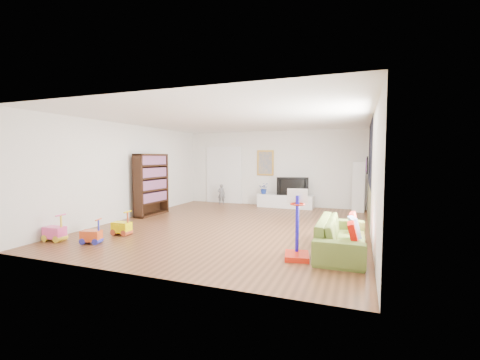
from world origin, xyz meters
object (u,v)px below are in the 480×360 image
at_px(bookshelf, 151,185).
at_px(sofa, 342,236).
at_px(media_console, 285,201).
at_px(basketball_hoop, 297,224).

bearing_deg(bookshelf, sofa, -17.20).
height_order(media_console, sofa, sofa).
distance_m(media_console, basketball_hoop, 5.68).
relative_size(bookshelf, basketball_hoop, 1.53).
height_order(bookshelf, basketball_hoop, bookshelf).
relative_size(sofa, basketball_hoop, 1.75).
bearing_deg(sofa, bookshelf, 70.52).
xyz_separation_m(media_console, basketball_hoop, (1.42, -5.48, 0.38)).
height_order(bookshelf, sofa, bookshelf).
bearing_deg(basketball_hoop, sofa, 33.05).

